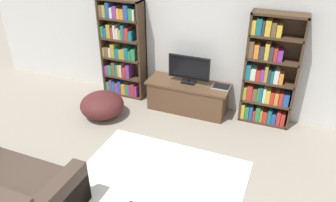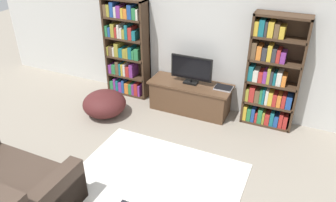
# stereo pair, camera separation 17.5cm
# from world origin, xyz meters

# --- Properties ---
(wall_back) EXTENTS (8.80, 0.06, 2.60)m
(wall_back) POSITION_xyz_m (0.00, 4.23, 1.30)
(wall_back) COLOR silver
(wall_back) RESTS_ON ground_plane
(bookshelf_left) EXTENTS (0.81, 0.30, 1.83)m
(bookshelf_left) POSITION_xyz_m (-1.39, 4.05, 0.90)
(bookshelf_left) COLOR #422D1E
(bookshelf_left) RESTS_ON ground_plane
(bookshelf_right) EXTENTS (0.81, 0.30, 1.83)m
(bookshelf_right) POSITION_xyz_m (1.24, 4.05, 0.85)
(bookshelf_right) COLOR #422D1E
(bookshelf_right) RESTS_ON ground_plane
(tv_stand) EXTENTS (1.44, 0.54, 0.53)m
(tv_stand) POSITION_xyz_m (-0.05, 3.90, 0.27)
(tv_stand) COLOR brown
(tv_stand) RESTS_ON ground_plane
(television) EXTENTS (0.73, 0.16, 0.49)m
(television) POSITION_xyz_m (-0.05, 3.92, 0.79)
(television) COLOR black
(television) RESTS_ON tv_stand
(laptop) EXTENTS (0.29, 0.23, 0.03)m
(laptop) POSITION_xyz_m (0.52, 3.95, 0.54)
(laptop) COLOR #B7B7BC
(laptop) RESTS_ON tv_stand
(area_rug) EXTENTS (2.18, 1.90, 0.02)m
(area_rug) POSITION_xyz_m (0.22, 1.90, 0.01)
(area_rug) COLOR white
(area_rug) RESTS_ON ground_plane
(couch_left_sectional) EXTENTS (1.55, 0.98, 0.77)m
(couch_left_sectional) POSITION_xyz_m (-1.20, 0.89, 0.26)
(couch_left_sectional) COLOR #423328
(couch_left_sectional) RESTS_ON ground_plane
(beanbag_ottoman) EXTENTS (0.74, 0.74, 0.43)m
(beanbag_ottoman) POSITION_xyz_m (-1.34, 3.14, 0.22)
(beanbag_ottoman) COLOR #4C1E1E
(beanbag_ottoman) RESTS_ON ground_plane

